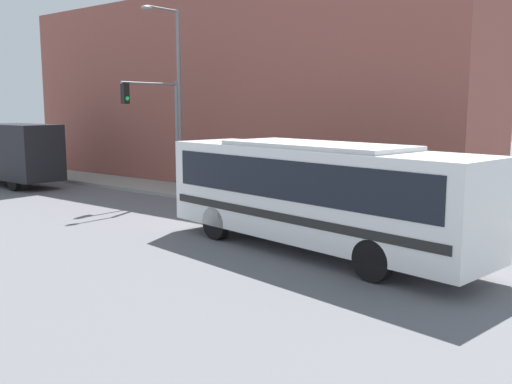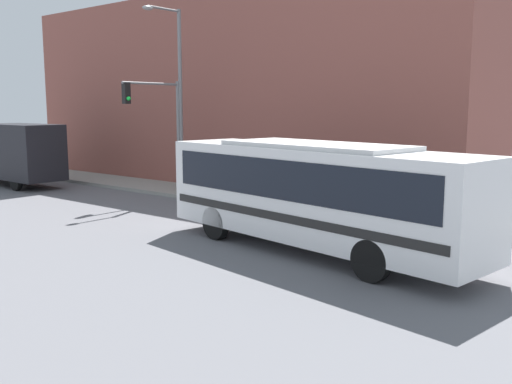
% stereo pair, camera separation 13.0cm
% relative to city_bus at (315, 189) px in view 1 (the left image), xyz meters
% --- Properties ---
extents(ground_plane, '(120.00, 120.00, 0.00)m').
position_rel_city_bus_xyz_m(ground_plane, '(-0.22, -2.81, -1.86)').
color(ground_plane, slate).
extents(sidewalk, '(2.95, 70.00, 0.17)m').
position_rel_city_bus_xyz_m(sidewalk, '(5.75, 17.19, -1.77)').
color(sidewalk, gray).
rests_on(sidewalk, ground_plane).
extents(building_facade, '(6.00, 27.82, 10.04)m').
position_rel_city_bus_xyz_m(building_facade, '(10.22, 12.10, 3.16)').
color(building_facade, brown).
rests_on(building_facade, ground_plane).
extents(city_bus, '(4.05, 10.65, 3.19)m').
position_rel_city_bus_xyz_m(city_bus, '(0.00, 0.00, 0.00)').
color(city_bus, white).
rests_on(city_bus, ground_plane).
extents(delivery_truck, '(2.24, 6.65, 3.31)m').
position_rel_city_bus_xyz_m(delivery_truck, '(1.77, 20.11, -0.08)').
color(delivery_truck, black).
rests_on(delivery_truck, ground_plane).
extents(fire_hydrant, '(0.21, 0.29, 0.74)m').
position_rel_city_bus_xyz_m(fire_hydrant, '(4.88, -0.23, -1.32)').
color(fire_hydrant, '#999999').
rests_on(fire_hydrant, sidewalk).
extents(traffic_light_pole, '(3.28, 0.35, 5.22)m').
position_rel_city_bus_xyz_m(traffic_light_pole, '(3.90, 11.01, 1.90)').
color(traffic_light_pole, slate).
rests_on(traffic_light_pole, sidewalk).
extents(parking_meter, '(0.14, 0.14, 1.40)m').
position_rel_city_bus_xyz_m(parking_meter, '(4.88, 7.81, -0.75)').
color(parking_meter, slate).
rests_on(parking_meter, sidewalk).
extents(street_lamp, '(2.23, 0.28, 8.48)m').
position_rel_city_bus_xyz_m(street_lamp, '(4.89, 10.92, 3.21)').
color(street_lamp, slate).
rests_on(street_lamp, sidewalk).
extents(pedestrian_near_corner, '(0.34, 0.34, 1.84)m').
position_rel_city_bus_xyz_m(pedestrian_near_corner, '(5.99, 3.56, -0.74)').
color(pedestrian_near_corner, '#23283D').
rests_on(pedestrian_near_corner, sidewalk).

